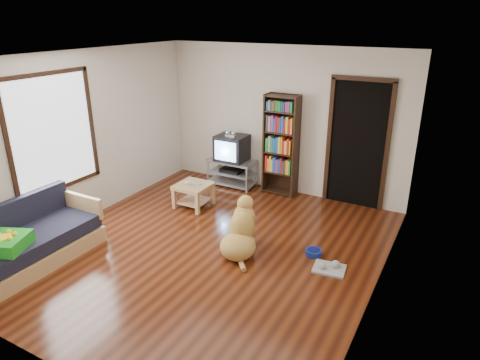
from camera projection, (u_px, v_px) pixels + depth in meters
The scene contains 18 objects.
ground at pixel (208, 249), 5.99m from camera, with size 5.00×5.00×0.00m, color #57230F.
ceiling at pixel (203, 57), 5.05m from camera, with size 5.00×5.00×0.00m, color white.
wall_back at pixel (283, 121), 7.56m from camera, with size 4.50×4.50×0.00m, color beige.
wall_front at pixel (38, 247), 3.48m from camera, with size 4.50×4.50×0.00m, color beige.
wall_left at pixel (82, 138), 6.53m from camera, with size 5.00×5.00×0.00m, color beige.
wall_right at pixel (385, 194), 4.51m from camera, with size 5.00×5.00×0.00m, color beige.
green_cushion at pixel (5, 243), 5.15m from camera, with size 0.48×0.48×0.16m, color green.
laptop at pixel (192, 184), 7.15m from camera, with size 0.28×0.18×0.02m, color silver.
dog_bowl at pixel (314, 252), 5.82m from camera, with size 0.22×0.22×0.08m, color navy.
grey_rag at pixel (329, 269), 5.49m from camera, with size 0.40×0.32×0.03m, color #9A9A9A.
window at pixel (53, 133), 6.04m from camera, with size 0.03×1.46×1.70m.
doorway at pixel (358, 141), 7.01m from camera, with size 1.03×0.05×2.19m.
tv_stand at pixel (232, 172), 8.14m from camera, with size 0.90×0.45×0.50m.
crt_tv at pixel (233, 147), 7.98m from camera, with size 0.55×0.52×0.58m.
bookshelf at pixel (281, 140), 7.52m from camera, with size 0.60×0.30×1.80m.
sofa at pixel (31, 243), 5.61m from camera, with size 0.80×1.80×0.80m.
coffee_table at pixel (193, 191), 7.22m from camera, with size 0.55×0.55×0.40m.
dog at pixel (241, 233), 5.83m from camera, with size 0.58×0.89×0.78m.
Camera 1 is at (2.90, -4.38, 3.07)m, focal length 32.00 mm.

